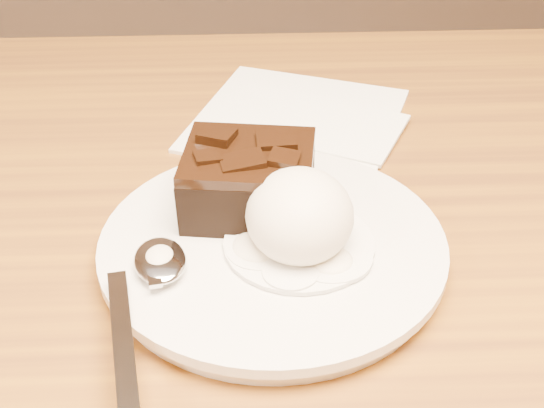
{
  "coord_description": "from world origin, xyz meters",
  "views": [
    {
      "loc": [
        0.04,
        -0.38,
        1.07
      ],
      "look_at": [
        0.05,
        0.02,
        0.79
      ],
      "focal_mm": 49.88,
      "sensor_mm": 36.0,
      "label": 1
    }
  ],
  "objects_px": {
    "brownie": "(249,184)",
    "spoon": "(160,263)",
    "ice_cream_scoop": "(300,216)",
    "napkin": "(297,118)",
    "plate": "(273,250)"
  },
  "relations": [
    {
      "from": "brownie",
      "to": "spoon",
      "type": "distance_m",
      "value": 0.09
    },
    {
      "from": "ice_cream_scoop",
      "to": "napkin",
      "type": "bearing_deg",
      "value": 86.31
    },
    {
      "from": "spoon",
      "to": "brownie",
      "type": "bearing_deg",
      "value": 37.8
    },
    {
      "from": "plate",
      "to": "spoon",
      "type": "height_order",
      "value": "spoon"
    },
    {
      "from": "brownie",
      "to": "spoon",
      "type": "relative_size",
      "value": 0.47
    },
    {
      "from": "brownie",
      "to": "spoon",
      "type": "bearing_deg",
      "value": -131.81
    },
    {
      "from": "brownie",
      "to": "spoon",
      "type": "height_order",
      "value": "brownie"
    },
    {
      "from": "brownie",
      "to": "napkin",
      "type": "relative_size",
      "value": 0.51
    },
    {
      "from": "spoon",
      "to": "napkin",
      "type": "bearing_deg",
      "value": 54.94
    },
    {
      "from": "plate",
      "to": "brownie",
      "type": "distance_m",
      "value": 0.05
    },
    {
      "from": "ice_cream_scoop",
      "to": "spoon",
      "type": "height_order",
      "value": "ice_cream_scoop"
    },
    {
      "from": "spoon",
      "to": "napkin",
      "type": "relative_size",
      "value": 1.09
    },
    {
      "from": "plate",
      "to": "spoon",
      "type": "relative_size",
      "value": 1.25
    },
    {
      "from": "plate",
      "to": "ice_cream_scoop",
      "type": "distance_m",
      "value": 0.04
    },
    {
      "from": "ice_cream_scoop",
      "to": "spoon",
      "type": "distance_m",
      "value": 0.09
    }
  ]
}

